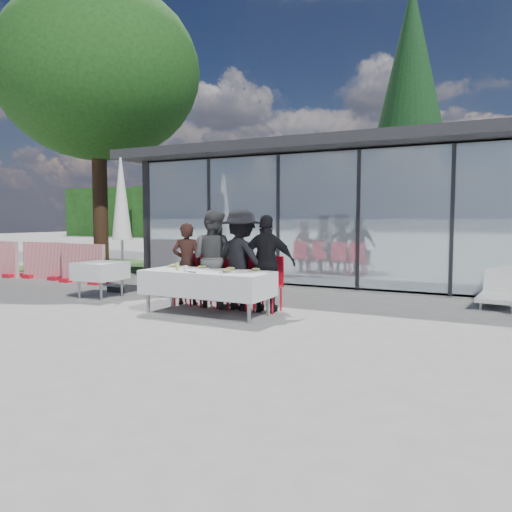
{
  "coord_description": "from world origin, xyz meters",
  "views": [
    {
      "loc": [
        4.0,
        -6.87,
        1.65
      ],
      "look_at": [
        -0.09,
        1.2,
        0.96
      ],
      "focal_mm": 35.0,
      "sensor_mm": 36.0,
      "label": 1
    }
  ],
  "objects_px": {
    "conifer_tree": "(410,104)",
    "diner_c": "(241,260)",
    "folded_eyeglasses": "(192,272)",
    "spare_table_left": "(100,271)",
    "diner_d": "(267,264)",
    "deciduous_tree": "(97,74)",
    "diner_b": "(213,259)",
    "diner_chair_c": "(244,279)",
    "plate_c": "(230,269)",
    "market_umbrella": "(121,206)",
    "diner_chair_b": "(216,278)",
    "plate_extra": "(227,272)",
    "dining_table": "(207,283)",
    "diner_chair_d": "(270,281)",
    "juice_bottle": "(177,266)",
    "diner_a": "(187,264)",
    "diner_chair_a": "(190,276)",
    "plate_a": "(174,266)",
    "lounger": "(498,292)",
    "plate_b": "(202,267)",
    "plate_d": "(256,270)"
  },
  "relations": [
    {
      "from": "plate_a",
      "to": "diner_d",
      "type": "bearing_deg",
      "value": 15.02
    },
    {
      "from": "market_umbrella",
      "to": "conifer_tree",
      "type": "distance_m",
      "value": 12.69
    },
    {
      "from": "diner_b",
      "to": "lounger",
      "type": "height_order",
      "value": "diner_b"
    },
    {
      "from": "lounger",
      "to": "conifer_tree",
      "type": "relative_size",
      "value": 0.13
    },
    {
      "from": "diner_a",
      "to": "diner_chair_a",
      "type": "distance_m",
      "value": 0.27
    },
    {
      "from": "diner_b",
      "to": "plate_extra",
      "type": "xyz_separation_m",
      "value": [
        0.76,
        -0.81,
        -0.12
      ]
    },
    {
      "from": "diner_chair_c",
      "to": "market_umbrella",
      "type": "relative_size",
      "value": 0.33
    },
    {
      "from": "diner_a",
      "to": "plate_extra",
      "type": "xyz_separation_m",
      "value": [
        1.35,
        -0.81,
        -0.01
      ]
    },
    {
      "from": "diner_b",
      "to": "diner_chair_d",
      "type": "height_order",
      "value": "diner_b"
    },
    {
      "from": "juice_bottle",
      "to": "deciduous_tree",
      "type": "distance_m",
      "value": 10.96
    },
    {
      "from": "plate_c",
      "to": "deciduous_tree",
      "type": "xyz_separation_m",
      "value": [
        -8.27,
        5.49,
        5.71
      ]
    },
    {
      "from": "plate_extra",
      "to": "plate_d",
      "type": "bearing_deg",
      "value": 49.74
    },
    {
      "from": "diner_chair_a",
      "to": "diner_c",
      "type": "relative_size",
      "value": 0.54
    },
    {
      "from": "diner_c",
      "to": "conifer_tree",
      "type": "xyz_separation_m",
      "value": [
        0.78,
        12.02,
        5.08
      ]
    },
    {
      "from": "diner_b",
      "to": "diner_chair_c",
      "type": "bearing_deg",
      "value": -165.23
    },
    {
      "from": "diner_chair_c",
      "to": "plate_c",
      "type": "height_order",
      "value": "diner_chair_c"
    },
    {
      "from": "diner_chair_c",
      "to": "diner_c",
      "type": "bearing_deg",
      "value": -90.0
    },
    {
      "from": "diner_a",
      "to": "plate_b",
      "type": "relative_size",
      "value": 6.07
    },
    {
      "from": "diner_c",
      "to": "folded_eyeglasses",
      "type": "distance_m",
      "value": 1.07
    },
    {
      "from": "conifer_tree",
      "to": "diner_c",
      "type": "bearing_deg",
      "value": -93.7
    },
    {
      "from": "diner_a",
      "to": "deciduous_tree",
      "type": "relative_size",
      "value": 0.17
    },
    {
      "from": "plate_a",
      "to": "market_umbrella",
      "type": "relative_size",
      "value": 0.09
    },
    {
      "from": "dining_table",
      "to": "spare_table_left",
      "type": "bearing_deg",
      "value": 170.1
    },
    {
      "from": "deciduous_tree",
      "to": "lounger",
      "type": "bearing_deg",
      "value": -11.16
    },
    {
      "from": "diner_chair_b",
      "to": "plate_d",
      "type": "relative_size",
      "value": 3.78
    },
    {
      "from": "diner_c",
      "to": "lounger",
      "type": "bearing_deg",
      "value": -136.82
    },
    {
      "from": "diner_chair_a",
      "to": "diner_c",
      "type": "bearing_deg",
      "value": -5.3
    },
    {
      "from": "plate_b",
      "to": "diner_b",
      "type": "bearing_deg",
      "value": 93.52
    },
    {
      "from": "juice_bottle",
      "to": "diner_b",
      "type": "bearing_deg",
      "value": 71.75
    },
    {
      "from": "plate_a",
      "to": "plate_c",
      "type": "relative_size",
      "value": 1.0
    },
    {
      "from": "diner_d",
      "to": "plate_a",
      "type": "relative_size",
      "value": 6.63
    },
    {
      "from": "diner_chair_c",
      "to": "plate_d",
      "type": "relative_size",
      "value": 3.78
    },
    {
      "from": "diner_chair_b",
      "to": "diner_chair_d",
      "type": "bearing_deg",
      "value": 0.0
    },
    {
      "from": "plate_c",
      "to": "folded_eyeglasses",
      "type": "relative_size",
      "value": 1.84
    },
    {
      "from": "diner_chair_a",
      "to": "conifer_tree",
      "type": "height_order",
      "value": "conifer_tree"
    },
    {
      "from": "diner_c",
      "to": "juice_bottle",
      "type": "bearing_deg",
      "value": 53.69
    },
    {
      "from": "plate_c",
      "to": "plate_extra",
      "type": "xyz_separation_m",
      "value": [
        0.12,
        -0.34,
        0.0
      ]
    },
    {
      "from": "folded_eyeglasses",
      "to": "spare_table_left",
      "type": "height_order",
      "value": "folded_eyeglasses"
    },
    {
      "from": "folded_eyeglasses",
      "to": "deciduous_tree",
      "type": "xyz_separation_m",
      "value": [
        -7.83,
        6.01,
        5.72
      ]
    },
    {
      "from": "diner_chair_b",
      "to": "conifer_tree",
      "type": "distance_m",
      "value": 13.17
    },
    {
      "from": "conifer_tree",
      "to": "diner_a",
      "type": "bearing_deg",
      "value": -99.24
    },
    {
      "from": "plate_extra",
      "to": "spare_table_left",
      "type": "xyz_separation_m",
      "value": [
        -3.43,
        0.68,
        -0.22
      ]
    },
    {
      "from": "market_umbrella",
      "to": "folded_eyeglasses",
      "type": "bearing_deg",
      "value": -29.81
    },
    {
      "from": "diner_d",
      "to": "deciduous_tree",
      "type": "relative_size",
      "value": 0.18
    },
    {
      "from": "plate_c",
      "to": "plate_a",
      "type": "bearing_deg",
      "value": 178.97
    },
    {
      "from": "plate_c",
      "to": "market_umbrella",
      "type": "bearing_deg",
      "value": 160.51
    },
    {
      "from": "plate_extra",
      "to": "juice_bottle",
      "type": "relative_size",
      "value": 1.93
    },
    {
      "from": "diner_chair_b",
      "to": "plate_extra",
      "type": "distance_m",
      "value": 1.22
    },
    {
      "from": "plate_a",
      "to": "folded_eyeglasses",
      "type": "bearing_deg",
      "value": -35.05
    },
    {
      "from": "diner_chair_a",
      "to": "juice_bottle",
      "type": "relative_size",
      "value": 7.29
    }
  ]
}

